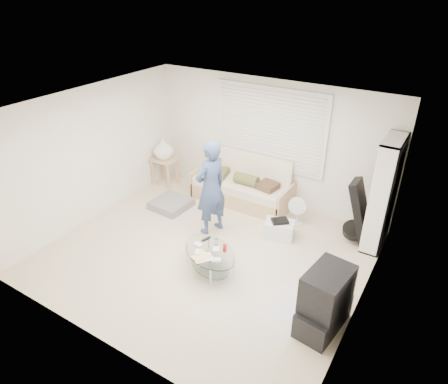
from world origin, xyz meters
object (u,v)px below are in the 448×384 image
Objects in this scene: futon_sofa at (242,187)px; bookshelf at (383,194)px; coffee_table at (210,255)px; tv_unit at (325,301)px.

bookshelf reaches higher than futon_sofa.
futon_sofa is at bearing 106.69° from coffee_table.
tv_unit is at bearing -93.10° from bookshelf.
bookshelf is 1.60× the size of coffee_table.
futon_sofa is 2.77m from bookshelf.
futon_sofa is 2.34m from coffee_table.
coffee_table is (0.67, -2.24, -0.01)m from futon_sofa.
bookshelf reaches higher than coffee_table.
bookshelf is 2.13× the size of tv_unit.
tv_unit is at bearing -43.01° from futon_sofa.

